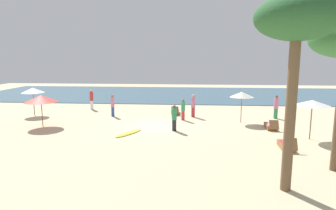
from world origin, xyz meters
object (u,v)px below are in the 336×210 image
lounger_0 (286,145)px  person_0 (92,99)px  umbrella_3 (312,103)px  lounger_2 (175,112)px  person_4 (174,118)px  lounger_1 (271,126)px  umbrella_0 (242,95)px  umbrella_1 (41,99)px  person_1 (183,109)px  person_2 (193,105)px  person_3 (113,105)px  person_5 (276,107)px  palm_0 (297,23)px  surfboard (129,133)px  umbrella_2 (33,90)px

lounger_0 → person_0: (-14.04, 10.35, 0.76)m
umbrella_3 → person_0: size_ratio=1.27×
lounger_2 → person_4: size_ratio=0.98×
lounger_1 → lounger_2: size_ratio=1.03×
umbrella_0 → person_0: bearing=161.2°
umbrella_1 → person_0: umbrella_1 is taller
person_0 → person_1: person_0 is taller
person_2 → person_3: bearing=-177.5°
lounger_0 → person_2: bearing=122.1°
person_5 → person_1: bearing=-170.9°
lounger_0 → person_5: person_5 is taller
palm_0 → umbrella_3: bearing=63.1°
person_5 → surfboard: bearing=-152.9°
person_3 → person_5: person_5 is taller
person_3 → palm_0: bearing=-51.7°
umbrella_0 → palm_0: bearing=-90.9°
person_3 → person_5: 12.85m
lounger_2 → person_0: (-7.71, 1.57, 0.77)m
person_3 → person_4: bearing=-38.9°
lounger_1 → person_1: person_1 is taller
umbrella_3 → umbrella_2: bearing=164.4°
umbrella_2 → person_2: size_ratio=1.24×
umbrella_2 → person_4: (11.81, -4.21, -1.19)m
lounger_0 → person_2: size_ratio=0.92×
umbrella_2 → lounger_1: (18.22, -3.15, -1.87)m
lounger_1 → person_5: size_ratio=0.94×
umbrella_2 → person_1: (12.28, -0.96, -1.21)m
lounger_2 → person_4: 5.58m
person_0 → person_5: person_5 is taller
umbrella_1 → person_2: umbrella_1 is taller
umbrella_0 → person_4: umbrella_0 is taller
person_1 → palm_0: palm_0 is taller
surfboard → umbrella_2: bearing=150.1°
umbrella_1 → person_3: (3.97, 3.67, -1.01)m
umbrella_2 → lounger_1: bearing=-9.8°
umbrella_0 → person_1: (-4.25, 0.48, -1.22)m
lounger_0 → person_0: 17.46m
umbrella_1 → lounger_0: bearing=-13.9°
lounger_1 → person_2: 6.25m
lounger_1 → person_0: (-14.35, 6.03, 0.76)m
lounger_2 → person_5: (7.87, -1.12, 0.76)m
lounger_1 → person_3: 12.06m
umbrella_3 → person_4: size_ratio=1.37×
lounger_1 → person_0: size_ratio=0.94×
person_4 → palm_0: bearing=-60.8°
person_5 → person_0: bearing=170.2°
umbrella_1 → person_3: size_ratio=1.24×
umbrella_1 → person_0: 6.75m
person_2 → surfboard: (-4.05, -5.44, -0.90)m
lounger_0 → lounger_1: bearing=85.8°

